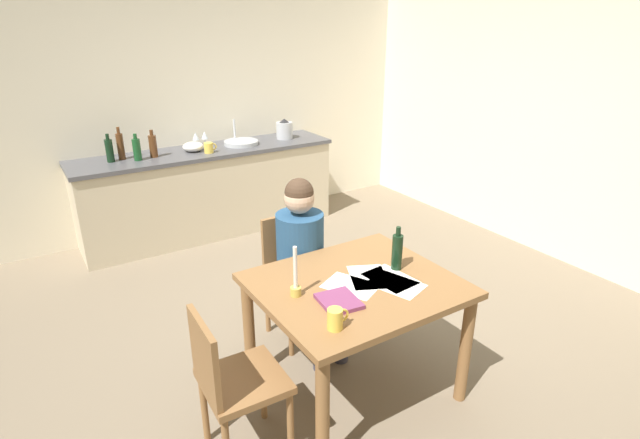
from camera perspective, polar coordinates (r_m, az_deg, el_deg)
ground_plane at (r=3.77m, az=0.53°, el=-13.05°), size 5.20×5.20×0.04m
wall_back at (r=5.52m, az=-14.56°, el=12.55°), size 5.20×0.12×2.60m
wall_right at (r=5.07m, az=26.59°, el=10.16°), size 0.12×5.20×2.60m
kitchen_counter at (r=5.38m, az=-12.48°, el=3.17°), size 2.64×0.64×0.90m
dining_table at (r=2.93m, az=4.05°, el=-9.07°), size 1.11×0.96×0.75m
chair_at_table at (r=3.53m, az=-2.91°, el=-5.91°), size 0.41×0.41×0.88m
person_seated at (r=3.34m, az=-1.69°, el=-4.09°), size 0.32×0.59×1.19m
chair_side_empty at (r=2.64m, az=-10.00°, el=-17.59°), size 0.41×0.41×0.86m
coffee_mug at (r=2.46m, az=1.79°, el=-11.24°), size 0.12×0.08×0.11m
candlestick at (r=2.71m, az=-2.80°, el=-7.13°), size 0.06×0.06×0.29m
book_magazine at (r=2.68m, az=2.16°, el=-9.29°), size 0.22×0.25×0.02m
paper_letter at (r=2.88m, az=8.65°, el=-7.33°), size 0.30×0.35×0.00m
paper_bill at (r=2.94m, az=5.55°, el=-6.53°), size 0.32×0.36×0.00m
paper_envelope at (r=2.94m, az=8.01°, el=-6.65°), size 0.24×0.32×0.00m
paper_receipt at (r=2.84m, az=3.55°, el=-7.54°), size 0.32×0.36×0.00m
wine_bottle_on_table at (r=3.00m, az=8.78°, el=-3.61°), size 0.06×0.06×0.27m
sink_unit at (r=5.40m, az=-8.99°, el=8.68°), size 0.36×0.36×0.24m
bottle_oil at (r=5.03m, az=-22.87°, el=7.30°), size 0.07×0.07×0.26m
bottle_vinegar at (r=5.09m, az=-21.79°, el=7.81°), size 0.06×0.06×0.31m
bottle_wine_red at (r=5.00m, az=-20.15°, el=7.54°), size 0.07×0.07×0.25m
bottle_sauce at (r=5.07m, az=-18.50°, el=7.98°), size 0.07×0.07×0.26m
mixing_bowl at (r=5.21m, az=-14.25°, el=8.05°), size 0.21×0.21×0.09m
stovetop_kettle at (r=5.60m, az=-4.07°, el=10.16°), size 0.18×0.18×0.22m
wine_glass_near_sink at (r=5.39m, az=-13.01°, el=9.31°), size 0.07×0.07×0.15m
wine_glass_by_kettle at (r=5.36m, az=-13.98°, el=9.15°), size 0.07×0.07×0.15m
teacup_on_counter at (r=5.10m, az=-12.54°, el=7.99°), size 0.13×0.09×0.10m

